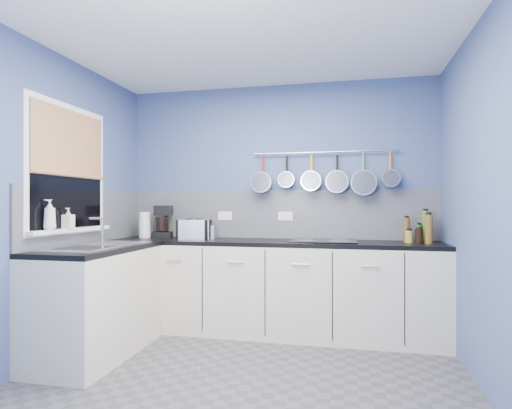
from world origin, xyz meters
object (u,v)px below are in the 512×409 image
at_px(toaster, 194,229).
at_px(soap_bottle_b, 68,218).
at_px(paper_towel, 145,225).
at_px(hob, 324,240).
at_px(coffee_maker, 163,222).
at_px(soap_bottle_a, 50,215).
at_px(canister, 212,232).

bearing_deg(toaster, soap_bottle_b, -140.82).
relative_size(paper_towel, toaster, 0.89).
bearing_deg(hob, coffee_maker, 178.49).
relative_size(soap_bottle_a, soap_bottle_b, 1.39).
xyz_separation_m(coffee_maker, canister, (0.54, 0.03, -0.10)).
relative_size(coffee_maker, toaster, 1.12).
distance_m(paper_towel, toaster, 0.56).
xyz_separation_m(soap_bottle_a, hob, (2.04, 1.22, -0.26)).
xyz_separation_m(soap_bottle_a, toaster, (0.72, 1.22, -0.17)).
bearing_deg(hob, paper_towel, 179.75).
height_order(coffee_maker, canister, coffee_maker).
xyz_separation_m(soap_bottle_b, hob, (2.04, 1.00, -0.23)).
bearing_deg(paper_towel, canister, 5.42).
bearing_deg(canister, soap_bottle_a, -124.51).
bearing_deg(canister, toaster, -156.45).
bearing_deg(coffee_maker, soap_bottle_a, -122.03).
relative_size(coffee_maker, hob, 0.55).
height_order(coffee_maker, toaster, coffee_maker).
bearing_deg(coffee_maker, toaster, -23.03).
bearing_deg(paper_towel, coffee_maker, 11.07).
bearing_deg(canister, paper_towel, -174.58).
distance_m(soap_bottle_b, toaster, 1.24).
height_order(paper_towel, hob, paper_towel).
relative_size(soap_bottle_a, paper_towel, 0.88).
relative_size(soap_bottle_a, canister, 1.78).
bearing_deg(coffee_maker, hob, -18.09).
bearing_deg(coffee_maker, canister, -13.12).
relative_size(soap_bottle_b, paper_towel, 0.63).
distance_m(soap_bottle_b, hob, 2.28).
bearing_deg(hob, soap_bottle_b, -153.82).
bearing_deg(soap_bottle_a, soap_bottle_b, 90.00).
bearing_deg(paper_towel, toaster, -0.58).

